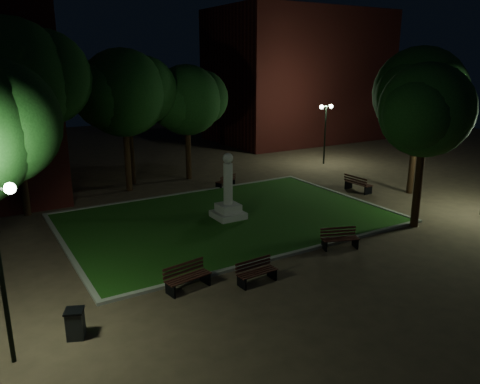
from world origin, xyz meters
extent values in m
plane|color=#483828|center=(0.00, 0.00, 0.00)|extent=(80.00, 80.00, 0.00)
cube|color=#1B4611|center=(0.00, 2.00, 0.04)|extent=(15.00, 10.00, 0.08)
cube|color=slate|center=(0.00, -3.10, 0.06)|extent=(15.40, 0.20, 0.12)
cube|color=slate|center=(0.00, 7.10, 0.06)|extent=(15.40, 0.20, 0.12)
cube|color=slate|center=(-7.60, 2.00, 0.06)|extent=(0.20, 10.00, 0.12)
cube|color=slate|center=(7.60, 2.00, 0.06)|extent=(0.20, 10.00, 0.12)
cube|color=#A19B94|center=(0.00, 2.00, 0.23)|extent=(1.40, 1.40, 0.30)
cube|color=#A19B94|center=(0.00, 2.00, 0.58)|extent=(1.00, 1.00, 0.40)
cylinder|color=#A19B94|center=(0.00, 2.00, 1.78)|extent=(0.44, 0.44, 2.00)
sphere|color=#A19B94|center=(0.00, 2.00, 3.03)|extent=(0.50, 0.50, 0.50)
cube|color=#551914|center=(18.00, 20.00, 6.00)|extent=(16.00, 10.00, 12.00)
cylinder|color=black|center=(-2.45, 9.60, 2.11)|extent=(0.36, 0.36, 4.22)
sphere|color=#194317|center=(-2.45, 9.60, 5.70)|extent=(4.94, 4.94, 4.94)
sphere|color=#194317|center=(-1.21, 9.80, 5.80)|extent=(3.95, 3.95, 3.95)
sphere|color=#194317|center=(-3.43, 9.30, 5.60)|extent=(3.70, 3.70, 3.70)
cylinder|color=black|center=(1.83, 10.42, 1.87)|extent=(0.36, 0.36, 3.74)
sphere|color=#194317|center=(1.83, 10.42, 5.06)|extent=(4.40, 4.40, 4.40)
sphere|color=#194317|center=(2.93, 10.62, 5.16)|extent=(3.52, 3.52, 3.52)
sphere|color=#194317|center=(0.95, 10.12, 4.96)|extent=(3.30, 3.30, 3.30)
cylinder|color=black|center=(11.40, 0.63, 2.09)|extent=(0.36, 0.36, 4.17)
sphere|color=#194317|center=(11.40, 0.63, 5.71)|extent=(5.11, 5.11, 5.11)
sphere|color=#194317|center=(12.67, 0.83, 5.81)|extent=(4.09, 4.09, 4.09)
sphere|color=#194317|center=(10.38, 0.33, 5.61)|extent=(3.83, 3.83, 3.83)
cylinder|color=black|center=(6.92, -3.35, 2.07)|extent=(0.36, 0.36, 4.14)
sphere|color=#194317|center=(6.92, -3.35, 5.37)|extent=(4.11, 4.11, 4.11)
sphere|color=#194317|center=(7.95, -3.15, 5.47)|extent=(3.29, 3.29, 3.29)
sphere|color=#194317|center=(6.10, -3.65, 5.27)|extent=(3.09, 3.09, 3.09)
cylinder|color=black|center=(-8.30, 7.76, 2.42)|extent=(0.36, 0.36, 4.83)
sphere|color=#194317|center=(-8.30, 7.76, 6.57)|extent=(5.78, 5.78, 5.78)
sphere|color=#194317|center=(-6.86, 7.96, 6.67)|extent=(4.62, 4.62, 4.62)
cylinder|color=black|center=(-1.74, 11.06, 2.14)|extent=(0.36, 0.36, 4.28)
sphere|color=#194317|center=(-1.74, 11.06, 5.65)|extent=(4.57, 4.57, 4.57)
sphere|color=#194317|center=(-0.60, 11.26, 5.75)|extent=(3.65, 3.65, 3.65)
sphere|color=#194317|center=(-2.66, 10.76, 5.55)|extent=(3.43, 3.43, 3.43)
cylinder|color=black|center=(-10.26, -4.90, 2.28)|extent=(0.12, 0.12, 4.55)
sphere|color=#D8FFD8|center=(-9.81, -4.90, 4.55)|extent=(0.28, 0.28, 0.28)
cylinder|color=black|center=(12.43, 9.40, 2.12)|extent=(0.12, 0.12, 4.24)
cylinder|color=black|center=(12.43, 9.40, 4.24)|extent=(0.90, 0.08, 0.08)
sphere|color=#D8FFD8|center=(11.98, 9.40, 4.24)|extent=(0.28, 0.28, 0.28)
sphere|color=#D8FFD8|center=(12.88, 9.40, 4.24)|extent=(0.28, 0.28, 0.28)
cube|color=black|center=(-3.15, -4.46, 0.20)|extent=(0.08, 0.51, 0.41)
cube|color=black|center=(-1.85, -4.39, 0.20)|extent=(0.08, 0.51, 0.41)
cube|color=#391913|center=(-2.49, -4.63, 0.42)|extent=(1.49, 0.16, 0.04)
cube|color=#391913|center=(-2.50, -4.50, 0.42)|extent=(1.49, 0.16, 0.04)
cube|color=#391913|center=(-2.50, -4.37, 0.42)|extent=(1.49, 0.16, 0.04)
cube|color=#391913|center=(-2.51, -4.24, 0.42)|extent=(1.49, 0.16, 0.04)
cube|color=#391913|center=(-2.51, -4.18, 0.51)|extent=(1.48, 0.13, 0.09)
cube|color=#391913|center=(-2.51, -4.18, 0.64)|extent=(1.48, 0.13, 0.09)
cube|color=#391913|center=(-2.51, -4.18, 0.77)|extent=(1.48, 0.13, 0.09)
cube|color=black|center=(1.48, -3.34, 0.21)|extent=(0.24, 0.52, 0.42)
cube|color=black|center=(2.74, -3.80, 0.21)|extent=(0.24, 0.52, 0.42)
cube|color=#391913|center=(2.04, -3.77, 0.43)|extent=(1.47, 0.61, 0.04)
cube|color=#391913|center=(2.08, -3.64, 0.43)|extent=(1.47, 0.61, 0.04)
cube|color=#391913|center=(2.13, -3.51, 0.43)|extent=(1.47, 0.61, 0.04)
cube|color=#391913|center=(2.18, -3.39, 0.43)|extent=(1.47, 0.61, 0.04)
cube|color=#391913|center=(2.20, -3.33, 0.53)|extent=(1.46, 0.58, 0.09)
cube|color=#391913|center=(2.20, -3.33, 0.66)|extent=(1.46, 0.58, 0.09)
cube|color=#391913|center=(2.20, -3.33, 0.80)|extent=(1.46, 0.58, 0.09)
cube|color=black|center=(-5.44, -3.74, 0.22)|extent=(0.15, 0.56, 0.44)
cube|color=black|center=(-4.05, -3.51, 0.22)|extent=(0.15, 0.56, 0.44)
cube|color=#391913|center=(-4.71, -3.85, 0.45)|extent=(1.61, 0.35, 0.04)
cube|color=#391913|center=(-4.73, -3.71, 0.45)|extent=(1.61, 0.35, 0.04)
cube|color=#391913|center=(-4.76, -3.57, 0.45)|extent=(1.61, 0.35, 0.04)
cube|color=#391913|center=(-4.78, -3.43, 0.45)|extent=(1.61, 0.35, 0.04)
cube|color=#391913|center=(-4.79, -3.37, 0.55)|extent=(1.60, 0.32, 0.10)
cube|color=#391913|center=(-4.79, -3.37, 0.70)|extent=(1.60, 0.32, 0.10)
cube|color=#391913|center=(-4.79, -3.37, 0.84)|extent=(1.60, 0.32, 0.10)
cube|color=black|center=(9.10, 1.66, 0.24)|extent=(0.60, 0.09, 0.48)
cube|color=black|center=(9.03, 3.19, 0.24)|extent=(0.60, 0.09, 0.48)
cube|color=#391913|center=(9.31, 2.44, 0.49)|extent=(0.18, 1.75, 0.04)
cube|color=#391913|center=(9.15, 2.43, 0.49)|extent=(0.18, 1.75, 0.04)
cube|color=#391913|center=(9.00, 2.42, 0.49)|extent=(0.18, 1.75, 0.04)
cube|color=#391913|center=(8.85, 2.42, 0.49)|extent=(0.18, 1.75, 0.04)
cube|color=#391913|center=(8.78, 2.41, 0.60)|extent=(0.14, 1.75, 0.11)
cube|color=#391913|center=(8.78, 2.41, 0.75)|extent=(0.14, 1.75, 0.11)
cube|color=#391913|center=(8.78, 2.41, 0.91)|extent=(0.14, 1.75, 0.11)
cube|color=black|center=(3.41, 7.55, 0.19)|extent=(0.21, 0.47, 0.38)
cube|color=black|center=(2.26, 7.14, 0.19)|extent=(0.21, 0.47, 0.38)
cube|color=#391913|center=(2.77, 7.53, 0.39)|extent=(1.34, 0.54, 0.03)
cube|color=#391913|center=(2.81, 7.41, 0.39)|extent=(1.34, 0.54, 0.03)
cube|color=#391913|center=(2.85, 7.30, 0.39)|extent=(1.34, 0.54, 0.03)
cube|color=#391913|center=(2.89, 7.18, 0.39)|extent=(1.34, 0.54, 0.03)
cube|color=#391913|center=(2.91, 7.13, 0.48)|extent=(1.33, 0.51, 0.08)
cube|color=#391913|center=(2.91, 7.13, 0.60)|extent=(1.33, 0.51, 0.08)
cube|color=#391913|center=(2.91, 7.13, 0.72)|extent=(1.33, 0.51, 0.08)
cube|color=black|center=(-8.63, -4.62, 0.40)|extent=(0.59, 0.59, 0.81)
cube|color=black|center=(-8.63, -4.62, 0.84)|extent=(0.66, 0.66, 0.05)
camera|label=1|loc=(-10.62, -16.79, 7.45)|focal=35.00mm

